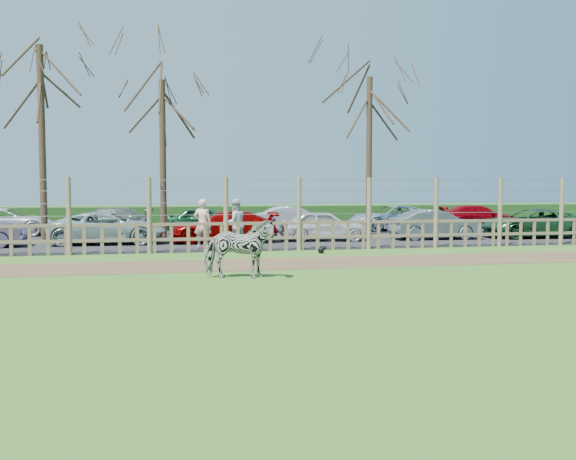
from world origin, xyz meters
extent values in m
plane|color=#538730|center=(0.00, 0.00, 0.00)|extent=(120.00, 120.00, 0.00)
cube|color=brown|center=(0.00, 4.50, 0.01)|extent=(34.00, 2.80, 0.01)
cube|color=#232326|center=(0.00, 14.50, 0.02)|extent=(44.00, 13.00, 0.04)
cube|color=#1E4716|center=(0.00, 21.50, 0.55)|extent=(46.00, 2.00, 1.10)
cube|color=brown|center=(0.00, 8.00, 0.45)|extent=(30.00, 0.06, 0.10)
cube|color=brown|center=(0.00, 8.00, 0.95)|extent=(30.00, 0.06, 0.10)
cylinder|color=brown|center=(-5.00, 8.00, 1.25)|extent=(0.16, 0.16, 2.50)
cylinder|color=brown|center=(-2.50, 8.00, 1.25)|extent=(0.16, 0.16, 2.50)
cylinder|color=brown|center=(0.00, 8.00, 1.25)|extent=(0.16, 0.16, 2.50)
cylinder|color=brown|center=(2.50, 8.00, 1.25)|extent=(0.16, 0.16, 2.50)
cylinder|color=brown|center=(5.00, 8.00, 1.25)|extent=(0.16, 0.16, 2.50)
cylinder|color=brown|center=(7.50, 8.00, 1.25)|extent=(0.16, 0.16, 2.50)
cylinder|color=brown|center=(10.00, 8.00, 1.25)|extent=(0.16, 0.16, 2.50)
cylinder|color=brown|center=(12.50, 8.00, 1.25)|extent=(0.16, 0.16, 2.50)
cylinder|color=gray|center=(0.00, 8.00, 1.25)|extent=(30.00, 0.02, 0.02)
cylinder|color=gray|center=(0.00, 8.00, 1.65)|extent=(30.00, 0.02, 0.02)
cylinder|color=gray|center=(0.00, 8.00, 2.05)|extent=(30.00, 0.02, 0.02)
cylinder|color=gray|center=(0.00, 8.00, 2.40)|extent=(30.00, 0.02, 0.02)
cylinder|color=#3D2B1E|center=(-6.50, 12.50, 3.75)|extent=(0.26, 0.26, 7.50)
cylinder|color=#3D2B1E|center=(-2.00, 13.50, 3.25)|extent=(0.26, 0.26, 6.50)
cylinder|color=#3D2B1E|center=(7.00, 14.00, 3.50)|extent=(0.26, 0.26, 7.00)
imported|color=gray|center=(-0.33, 1.85, 0.72)|extent=(1.81, 1.05, 1.44)
imported|color=beige|center=(-0.72, 8.88, 0.90)|extent=(0.72, 0.57, 1.72)
imported|color=silver|center=(0.40, 8.84, 0.90)|extent=(1.00, 0.88, 1.72)
sphere|color=black|center=(3.00, 6.90, 0.11)|extent=(0.22, 0.22, 0.22)
sphere|color=black|center=(3.13, 6.90, 0.18)|extent=(0.11, 0.11, 0.11)
imported|color=#ABC3C0|center=(-4.08, 11.38, 0.64)|extent=(4.34, 2.04, 1.20)
imported|color=#930403|center=(0.22, 11.13, 0.64)|extent=(4.19, 1.83, 1.20)
imported|color=silver|center=(4.20, 11.17, 0.64)|extent=(3.68, 1.89, 1.20)
imported|color=#535F68|center=(8.81, 10.94, 0.64)|extent=(3.65, 1.30, 1.20)
imported|color=#21522C|center=(13.14, 10.88, 0.64)|extent=(4.44, 2.27, 1.20)
imported|color=white|center=(-8.76, 16.32, 0.64)|extent=(4.42, 2.22, 1.20)
imported|color=#57655B|center=(-4.55, 16.09, 0.64)|extent=(4.23, 1.94, 1.20)
imported|color=#1B542A|center=(-0.10, 16.04, 0.64)|extent=(3.65, 1.79, 1.20)
imported|color=#C0B2CB|center=(4.07, 16.17, 0.64)|extent=(3.65, 1.30, 1.20)
imported|color=#ABBDC9|center=(8.94, 16.23, 0.64)|extent=(4.48, 2.38, 1.20)
imported|color=#98030C|center=(13.32, 15.86, 0.64)|extent=(4.29, 2.11, 1.20)
camera|label=1|loc=(-2.20, -13.33, 2.23)|focal=40.00mm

